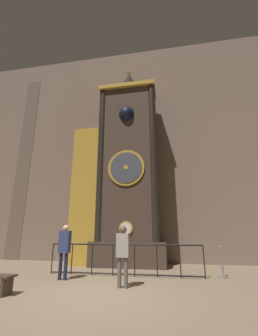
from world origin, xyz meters
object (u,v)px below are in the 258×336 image
Objects in this scene: visitor_near at (64,246)px; stanchion_post at (223,267)px; visitor_far at (123,250)px; clock_tower at (120,173)px.

visitor_near reaches higher than stanchion_post.
visitor_far is at bearing -16.37° from visitor_near.
stanchion_post is (5.01, 1.25, -0.67)m from visitor_near.
clock_tower reaches higher than visitor_far.
visitor_near is at bearing -108.56° from clock_tower.
clock_tower is 10.22× the size of stanchion_post.
visitor_near is 2.17m from visitor_far.
clock_tower is 4.70m from visitor_near.
visitor_far is (2.06, -0.68, -0.02)m from visitor_near.
visitor_near is at bearing -165.95° from stanchion_post.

